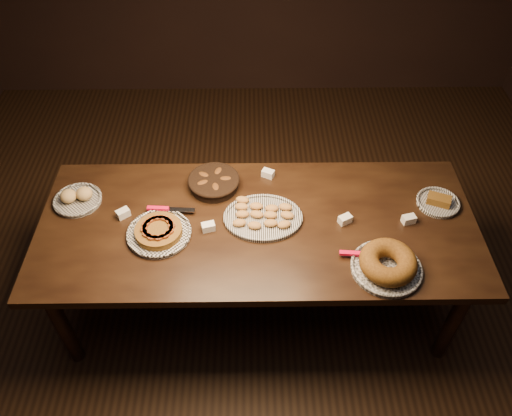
{
  "coord_description": "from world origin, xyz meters",
  "views": [
    {
      "loc": [
        -0.03,
        -1.82,
        2.77
      ],
      "look_at": [
        -0.01,
        0.05,
        0.82
      ],
      "focal_mm": 35.0,
      "sensor_mm": 36.0,
      "label": 1
    }
  ],
  "objects_px": {
    "buffet_table": "(258,232)",
    "apple_tart_plate": "(159,232)",
    "madeleine_platter": "(263,216)",
    "bundt_cake_plate": "(387,264)"
  },
  "relations": [
    {
      "from": "madeleine_platter",
      "to": "apple_tart_plate",
      "type": "bearing_deg",
      "value": 171.39
    },
    {
      "from": "bundt_cake_plate",
      "to": "buffet_table",
      "type": "bearing_deg",
      "value": 129.65
    },
    {
      "from": "buffet_table",
      "to": "apple_tart_plate",
      "type": "relative_size",
      "value": 6.73
    },
    {
      "from": "apple_tart_plate",
      "to": "buffet_table",
      "type": "bearing_deg",
      "value": 28.53
    },
    {
      "from": "buffet_table",
      "to": "madeleine_platter",
      "type": "xyz_separation_m",
      "value": [
        0.03,
        0.04,
        0.09
      ]
    },
    {
      "from": "buffet_table",
      "to": "apple_tart_plate",
      "type": "bearing_deg",
      "value": -172.07
    },
    {
      "from": "buffet_table",
      "to": "bundt_cake_plate",
      "type": "relative_size",
      "value": 5.76
    },
    {
      "from": "apple_tart_plate",
      "to": "madeleine_platter",
      "type": "distance_m",
      "value": 0.56
    },
    {
      "from": "buffet_table",
      "to": "bundt_cake_plate",
      "type": "xyz_separation_m",
      "value": [
        0.64,
        -0.32,
        0.12
      ]
    },
    {
      "from": "buffet_table",
      "to": "bundt_cake_plate",
      "type": "bearing_deg",
      "value": -26.66
    }
  ]
}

